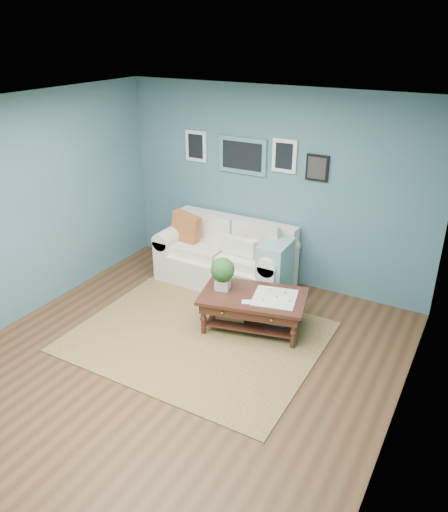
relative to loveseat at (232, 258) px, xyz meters
The scene contains 4 objects.
room_shell 2.22m from the loveseat, 79.33° to the right, with size 5.00×5.02×2.70m.
area_rug 1.48m from the loveseat, 77.93° to the right, with size 2.81×2.25×0.01m, color brown.
loveseat is the anchor object (origin of this frame).
coffee_table 1.16m from the loveseat, 51.71° to the right, with size 1.38×1.00×0.87m.
Camera 1 is at (2.65, -3.56, 3.39)m, focal length 35.00 mm.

